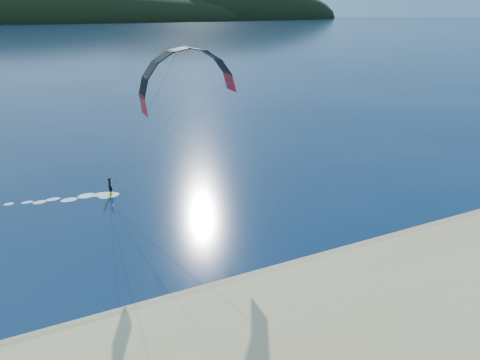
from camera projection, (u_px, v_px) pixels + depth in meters
name	position (u px, v px, depth m)	size (l,w,h in m)	color
ground	(274.00, 335.00, 22.59)	(1800.00, 1800.00, 0.00)	#08203D
wet_sand	(240.00, 288.00, 26.35)	(220.00, 2.50, 0.10)	#958056
headland	(42.00, 21.00, 648.26)	(1200.00, 310.00, 140.00)	black
kitesurfer_near	(185.00, 100.00, 36.21)	(22.33, 6.20, 12.52)	#BACF18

